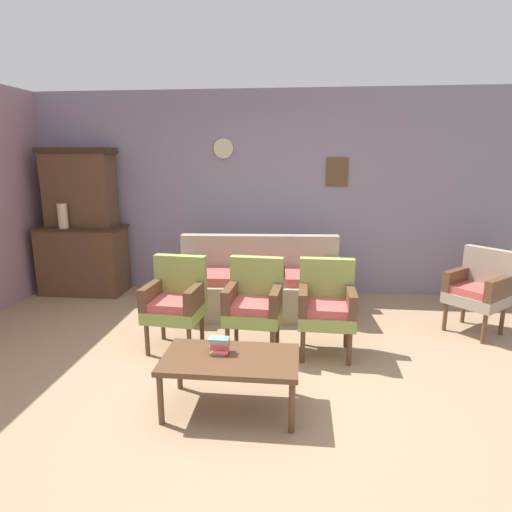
{
  "coord_description": "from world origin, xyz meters",
  "views": [
    {
      "loc": [
        0.43,
        -3.19,
        1.86
      ],
      "look_at": [
        -0.01,
        1.08,
        0.85
      ],
      "focal_mm": 30.07,
      "sensor_mm": 36.0,
      "label": 1
    }
  ],
  "objects": [
    {
      "name": "cabinet_upper_hutch",
      "position": [
        -2.52,
        2.33,
        1.45
      ],
      "size": [
        0.99,
        0.38,
        1.03
      ],
      "color": "brown",
      "rests_on": "side_cabinet"
    },
    {
      "name": "wingback_chair_by_fireplace",
      "position": [
        2.34,
        1.37,
        0.5
      ],
      "size": [
        0.71,
        0.71,
        0.9
      ],
      "color": "gray",
      "rests_on": "ground"
    },
    {
      "name": "wall_back_with_decor",
      "position": [
        0.0,
        2.63,
        1.35
      ],
      "size": [
        6.4,
        0.09,
        2.7
      ],
      "color": "gray",
      "rests_on": "ground"
    },
    {
      "name": "book_stack_on_table",
      "position": [
        -0.14,
        -0.28,
        0.48
      ],
      "size": [
        0.15,
        0.13,
        0.12
      ],
      "color": "slate",
      "rests_on": "coffee_table"
    },
    {
      "name": "ground_plane",
      "position": [
        0.0,
        0.0,
        0.0
      ],
      "size": [
        7.68,
        7.68,
        0.0
      ],
      "primitive_type": "plane",
      "color": "#997A5B"
    },
    {
      "name": "vase_on_cabinet",
      "position": [
        -2.65,
        2.07,
        1.09
      ],
      "size": [
        0.13,
        0.13,
        0.33
      ],
      "primitive_type": "cylinder",
      "color": "#CDAB87",
      "rests_on": "side_cabinet"
    },
    {
      "name": "floral_couch",
      "position": [
        -0.04,
        1.73,
        0.33
      ],
      "size": [
        2.0,
        0.93,
        0.9
      ],
      "color": "gray",
      "rests_on": "ground"
    },
    {
      "name": "armchair_by_doorway",
      "position": [
        0.7,
        0.69,
        0.5
      ],
      "size": [
        0.53,
        0.5,
        0.9
      ],
      "color": "#849947",
      "rests_on": "ground"
    },
    {
      "name": "coffee_table",
      "position": [
        -0.06,
        -0.34,
        0.38
      ],
      "size": [
        1.0,
        0.56,
        0.42
      ],
      "color": "brown",
      "rests_on": "ground"
    },
    {
      "name": "armchair_near_cabinet",
      "position": [
        0.01,
        0.69,
        0.5
      ],
      "size": [
        0.55,
        0.52,
        0.9
      ],
      "color": "#849947",
      "rests_on": "ground"
    },
    {
      "name": "side_cabinet",
      "position": [
        -2.52,
        2.25,
        0.47
      ],
      "size": [
        1.16,
        0.55,
        0.93
      ],
      "color": "brown",
      "rests_on": "ground"
    },
    {
      "name": "floor_vase_by_wall",
      "position": [
        2.85,
        2.15,
        0.37
      ],
      "size": [
        0.25,
        0.25,
        0.74
      ],
      "primitive_type": "cylinder",
      "color": "brown",
      "rests_on": "ground"
    },
    {
      "name": "armchair_row_middle",
      "position": [
        -0.76,
        0.67,
        0.5
      ],
      "size": [
        0.56,
        0.53,
        0.9
      ],
      "color": "#849947",
      "rests_on": "ground"
    }
  ]
}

